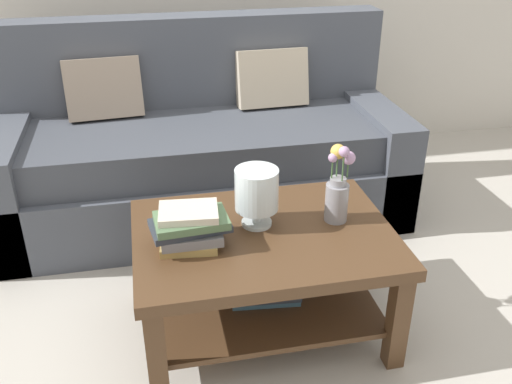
# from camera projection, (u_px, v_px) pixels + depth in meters

# --- Properties ---
(ground_plane) EXTENTS (10.00, 10.00, 0.00)m
(ground_plane) POSITION_uv_depth(u_px,v_px,m) (246.00, 283.00, 2.71)
(ground_plane) COLOR #B7B2A8
(couch) EXTENTS (2.20, 0.90, 1.06)m
(couch) POSITION_uv_depth(u_px,v_px,m) (201.00, 151.00, 3.20)
(couch) COLOR #474C56
(couch) RESTS_ON ground
(coffee_table) EXTENTS (1.02, 0.74, 0.47)m
(coffee_table) POSITION_uv_depth(u_px,v_px,m) (264.00, 261.00, 2.30)
(coffee_table) COLOR #4C331E
(coffee_table) RESTS_ON ground
(book_stack_main) EXTENTS (0.31, 0.21, 0.15)m
(book_stack_main) POSITION_uv_depth(u_px,v_px,m) (190.00, 227.00, 2.11)
(book_stack_main) COLOR tan
(book_stack_main) RESTS_ON coffee_table
(glass_hurricane_vase) EXTENTS (0.17, 0.17, 0.24)m
(glass_hurricane_vase) POSITION_uv_depth(u_px,v_px,m) (258.00, 191.00, 2.21)
(glass_hurricane_vase) COLOR silver
(glass_hurricane_vase) RESTS_ON coffee_table
(flower_pitcher) EXTENTS (0.11, 0.09, 0.33)m
(flower_pitcher) POSITION_uv_depth(u_px,v_px,m) (338.00, 189.00, 2.25)
(flower_pitcher) COLOR gray
(flower_pitcher) RESTS_ON coffee_table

